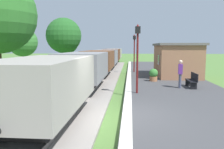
% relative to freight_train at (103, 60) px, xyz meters
% --- Properties ---
extents(ground_plane, '(160.00, 160.00, 0.00)m').
position_rel_freight_train_xyz_m(ground_plane, '(2.40, -15.62, -1.40)').
color(ground_plane, '#517A38').
extents(platform_slab, '(6.00, 60.00, 0.25)m').
position_rel_freight_train_xyz_m(platform_slab, '(5.60, -15.62, -1.27)').
color(platform_slab, '#424244').
rests_on(platform_slab, ground).
extents(platform_edge_stripe, '(0.36, 60.00, 0.01)m').
position_rel_freight_train_xyz_m(platform_edge_stripe, '(2.80, -15.62, -1.14)').
color(platform_edge_stripe, silver).
rests_on(platform_edge_stripe, platform_slab).
extents(track_ballast, '(3.80, 60.00, 0.12)m').
position_rel_freight_train_xyz_m(track_ballast, '(-0.00, -15.62, -1.34)').
color(track_ballast, gray).
rests_on(track_ballast, ground).
extents(rail_near, '(0.07, 60.00, 0.14)m').
position_rel_freight_train_xyz_m(rail_near, '(0.72, -15.62, -1.21)').
color(rail_near, slate).
rests_on(rail_near, track_ballast).
extents(rail_far, '(0.07, 60.00, 0.14)m').
position_rel_freight_train_xyz_m(rail_far, '(-0.72, -15.62, -1.21)').
color(rail_far, slate).
rests_on(rail_far, track_ballast).
extents(freight_train, '(2.50, 39.20, 2.12)m').
position_rel_freight_train_xyz_m(freight_train, '(0.00, 0.00, 0.00)').
color(freight_train, gray).
rests_on(freight_train, rail_near).
extents(station_hut, '(3.50, 5.80, 2.78)m').
position_rel_freight_train_xyz_m(station_hut, '(6.80, -4.05, 0.26)').
color(station_hut, '#9E6B4C').
rests_on(station_hut, platform_slab).
extents(bench_near_hut, '(0.42, 1.50, 0.91)m').
position_rel_freight_train_xyz_m(bench_near_hut, '(6.71, -9.71, -0.68)').
color(bench_near_hut, black).
rests_on(bench_near_hut, platform_slab).
extents(bench_down_platform, '(0.42, 1.50, 0.91)m').
position_rel_freight_train_xyz_m(bench_down_platform, '(6.71, 0.14, -0.68)').
color(bench_down_platform, black).
rests_on(bench_down_platform, platform_slab).
extents(person_waiting, '(0.29, 0.41, 1.71)m').
position_rel_freight_train_xyz_m(person_waiting, '(5.93, -9.88, -0.21)').
color(person_waiting, '#474C66').
rests_on(person_waiting, platform_slab).
extents(potted_planter, '(0.64, 0.64, 0.92)m').
position_rel_freight_train_xyz_m(potted_planter, '(4.59, -7.24, -0.67)').
color(potted_planter, '#9E6642').
rests_on(potted_planter, platform_slab).
extents(lamp_post_near, '(0.28, 0.28, 3.70)m').
position_rel_freight_train_xyz_m(lamp_post_near, '(3.27, -11.64, 1.41)').
color(lamp_post_near, '#591414').
rests_on(lamp_post_near, platform_slab).
extents(lamp_post_far, '(0.28, 0.28, 3.70)m').
position_rel_freight_train_xyz_m(lamp_post_far, '(3.27, -1.31, 1.41)').
color(lamp_post_far, '#591414').
rests_on(lamp_post_far, platform_slab).
extents(tree_trackside_far, '(2.81, 2.81, 4.61)m').
position_rel_freight_train_xyz_m(tree_trackside_far, '(-7.47, -2.51, 1.79)').
color(tree_trackside_far, '#4C3823').
rests_on(tree_trackside_far, ground).
extents(tree_field_left, '(4.68, 4.68, 6.55)m').
position_rel_freight_train_xyz_m(tree_field_left, '(-5.98, 6.14, 2.81)').
color(tree_field_left, '#4C3823').
rests_on(tree_field_left, ground).
extents(tree_field_distant, '(3.49, 3.49, 5.14)m').
position_rel_freight_train_xyz_m(tree_field_distant, '(-7.26, 12.33, 1.99)').
color(tree_field_distant, '#4C3823').
rests_on(tree_field_distant, ground).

